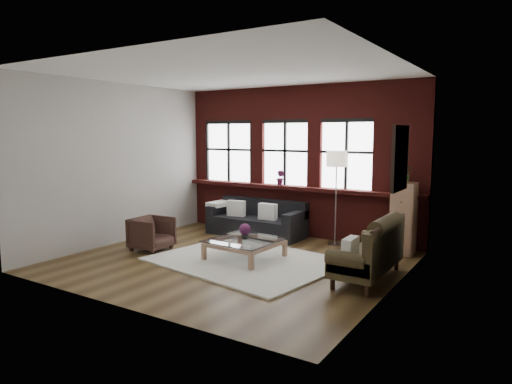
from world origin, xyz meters
The scene contains 26 objects.
floor centered at (0.00, 0.00, 0.00)m, with size 5.50×5.50×0.00m, color #422F18.
ceiling centered at (0.00, 0.00, 3.20)m, with size 5.50×5.50×0.00m, color white.
wall_back centered at (0.00, 2.50, 1.60)m, with size 5.50×5.50×0.00m, color #ADAAA1.
wall_front centered at (0.00, -2.50, 1.60)m, with size 5.50×5.50×0.00m, color #ADAAA1.
wall_left centered at (-2.75, 0.00, 1.60)m, with size 5.00×5.00×0.00m, color #ADAAA1.
wall_right centered at (2.75, 0.00, 1.60)m, with size 5.00×5.00×0.00m, color #ADAAA1.
brick_backwall centered at (0.00, 2.44, 1.60)m, with size 5.50×0.12×3.20m, color #561614, non-canonical shape.
sill_ledge centered at (0.00, 2.35, 1.04)m, with size 5.50×0.30×0.08m, color #561614.
window_left centered at (-1.80, 2.45, 1.75)m, with size 1.38×0.10×1.50m, color black, non-canonical shape.
window_mid centered at (-0.30, 2.45, 1.75)m, with size 1.38×0.10×1.50m, color black, non-canonical shape.
window_right centered at (1.10, 2.45, 1.75)m, with size 1.38×0.10×1.50m, color black, non-canonical shape.
wall_poster centered at (2.72, 0.30, 1.85)m, with size 0.05×0.74×0.94m, color black, non-canonical shape.
shag_rug centered at (0.22, 0.10, 0.02)m, with size 3.01×2.36×0.03m, color silver.
dark_sofa centered at (-0.71, 1.90, 0.38)m, with size 2.11×0.85×0.76m, color black, non-canonical shape.
pillow_a centered at (-1.17, 1.80, 0.57)m, with size 0.40×0.14×0.34m, color white.
pillow_b centered at (-0.36, 1.80, 0.57)m, with size 0.40×0.14×0.34m, color white.
vintage_settee centered at (2.30, 0.26, 0.45)m, with size 0.76×1.70×0.91m, color #352C18, non-canonical shape.
pillow_settee centered at (2.22, -0.26, 0.57)m, with size 0.14×0.38×0.34m, color white.
armchair centered at (-1.74, -0.19, 0.31)m, with size 0.67×0.69×0.63m, color #321E19.
coffee_table centered at (0.14, 0.17, 0.18)m, with size 1.13×1.13×0.38m, color #9F7256, non-canonical shape.
vase centered at (0.14, 0.17, 0.44)m, with size 0.13×0.13×0.14m, color #B2B2B2.
flowers centered at (0.14, 0.17, 0.55)m, with size 0.20×0.20×0.20m, color #5C1F4D.
drawer_chest centered at (2.37, 2.05, 0.66)m, with size 0.40×0.40×1.32m, color #9F7256.
potted_plant_top centered at (2.37, 2.05, 1.47)m, with size 0.27×0.23×0.30m, color #2D5923.
floor_lamp centered at (1.06, 2.03, 1.01)m, with size 0.40×0.40×2.01m, color #A5A5A8, non-canonical shape.
sill_plant centered at (-0.35, 2.32, 1.25)m, with size 0.18×0.15×0.33m, color #5C1F4D.
Camera 1 is at (4.44, -6.31, 2.20)m, focal length 32.00 mm.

